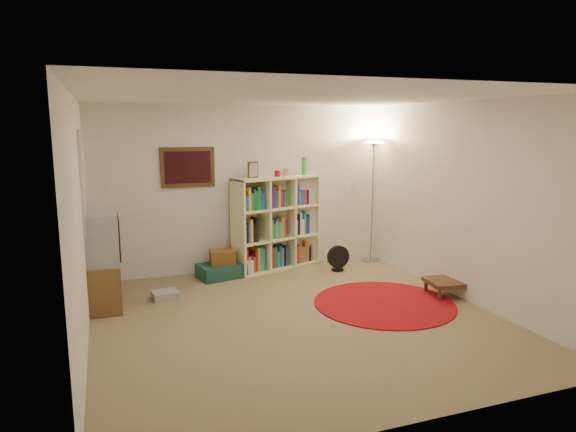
% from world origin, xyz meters
% --- Properties ---
extents(room, '(4.54, 4.54, 2.54)m').
position_xyz_m(room, '(-0.05, 0.05, 1.26)').
color(room, '#897450').
rests_on(room, ground).
extents(bookshelf, '(1.48, 0.81, 1.71)m').
position_xyz_m(bookshelf, '(0.45, 2.15, 0.69)').
color(bookshelf, '#FDFFAA').
rests_on(bookshelf, ground).
extents(floor_lamp, '(0.49, 0.49, 2.00)m').
position_xyz_m(floor_lamp, '(2.06, 2.01, 1.66)').
color(floor_lamp, '#BCBDC1').
rests_on(floor_lamp, ground).
extents(floor_fan, '(0.35, 0.18, 0.39)m').
position_xyz_m(floor_fan, '(1.30, 1.65, 0.20)').
color(floor_fan, black).
rests_on(floor_fan, ground).
extents(tv_stand, '(0.59, 0.81, 1.18)m').
position_xyz_m(tv_stand, '(-2.15, 1.20, 0.57)').
color(tv_stand, brown).
rests_on(tv_stand, ground).
extents(dvd_box, '(0.34, 0.30, 0.10)m').
position_xyz_m(dvd_box, '(-1.35, 1.23, 0.05)').
color(dvd_box, '#A3A4A7').
rests_on(dvd_box, ground).
extents(suitcase, '(0.72, 0.55, 0.21)m').
position_xyz_m(suitcase, '(-0.47, 1.91, 0.10)').
color(suitcase, '#163D33').
rests_on(suitcase, ground).
extents(wicker_basket, '(0.36, 0.27, 0.20)m').
position_xyz_m(wicker_basket, '(-0.44, 1.90, 0.31)').
color(wicker_basket, brown).
rests_on(wicker_basket, suitcase).
extents(duffel_bag, '(0.46, 0.43, 0.26)m').
position_xyz_m(duffel_bag, '(-0.33, 2.11, 0.13)').
color(duffel_bag, black).
rests_on(duffel_bag, ground).
extents(paper_towel, '(0.11, 0.11, 0.23)m').
position_xyz_m(paper_towel, '(-0.05, 1.83, 0.12)').
color(paper_towel, white).
rests_on(paper_towel, ground).
extents(red_rug, '(1.75, 1.75, 0.02)m').
position_xyz_m(red_rug, '(1.20, 0.11, 0.01)').
color(red_rug, maroon).
rests_on(red_rug, ground).
extents(side_table, '(0.52, 0.52, 0.21)m').
position_xyz_m(side_table, '(2.11, 0.12, 0.18)').
color(side_table, '#472C19').
rests_on(side_table, ground).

